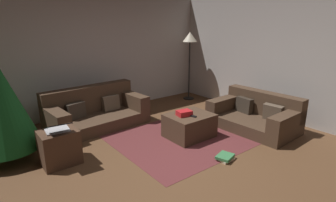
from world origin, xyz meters
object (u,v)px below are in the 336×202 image
at_px(christmas_tree, 0,103).
at_px(book_stack, 225,157).
at_px(couch_left, 95,112).
at_px(ottoman, 189,126).
at_px(couch_right, 256,115).
at_px(side_table, 59,147).
at_px(tv_remote, 192,116).
at_px(gift_box, 184,113).
at_px(corner_lamp, 190,42).
at_px(laptop, 58,128).

distance_m(christmas_tree, book_stack, 3.37).
relative_size(couch_left, ottoman, 2.46).
bearing_deg(book_stack, couch_right, 19.25).
distance_m(ottoman, side_table, 2.19).
distance_m(tv_remote, christmas_tree, 2.95).
distance_m(ottoman, gift_box, 0.28).
bearing_deg(christmas_tree, couch_right, -20.59).
relative_size(couch_left, side_table, 3.74).
relative_size(gift_box, side_table, 0.47).
xyz_separation_m(couch_left, couch_right, (2.41, -2.03, -0.03)).
distance_m(ottoman, book_stack, 1.01).
distance_m(tv_remote, corner_lamp, 2.81).
height_order(laptop, corner_lamp, corner_lamp).
relative_size(couch_right, book_stack, 5.18).
bearing_deg(gift_box, christmas_tree, 158.61).
bearing_deg(side_table, couch_left, 46.76).
relative_size(couch_right, side_table, 3.11).
bearing_deg(corner_lamp, side_table, -159.77).
distance_m(ottoman, laptop, 2.21).
xyz_separation_m(couch_right, corner_lamp, (0.36, 2.33, 1.23)).
bearing_deg(side_table, ottoman, -12.00).
relative_size(christmas_tree, corner_lamp, 0.95).
xyz_separation_m(couch_left, laptop, (-1.05, -1.17, 0.28)).
height_order(ottoman, christmas_tree, christmas_tree).
distance_m(couch_left, ottoman, 1.91).
distance_m(gift_box, side_table, 2.09).
relative_size(ottoman, side_table, 1.52).
bearing_deg(couch_right, side_table, 72.78).
distance_m(tv_remote, book_stack, 0.97).
bearing_deg(side_table, couch_right, -14.98).
height_order(christmas_tree, side_table, christmas_tree).
bearing_deg(couch_right, ottoman, 68.11).
bearing_deg(book_stack, couch_left, 110.16).
height_order(book_stack, corner_lamp, corner_lamp).
bearing_deg(ottoman, side_table, 168.00).
relative_size(couch_left, laptop, 4.29).
bearing_deg(gift_box, book_stack, -92.93).
xyz_separation_m(ottoman, tv_remote, (-0.03, -0.10, 0.22)).
bearing_deg(tv_remote, christmas_tree, 146.60).
height_order(ottoman, corner_lamp, corner_lamp).
xyz_separation_m(couch_right, gift_box, (-1.42, 0.49, 0.21)).
bearing_deg(laptop, gift_box, -10.20).
xyz_separation_m(couch_right, christmas_tree, (-4.03, 1.51, 0.63)).
relative_size(couch_right, tv_remote, 10.10).
relative_size(couch_right, gift_box, 6.57).
bearing_deg(couch_right, corner_lamp, -10.98).
bearing_deg(side_table, laptop, -95.60).
relative_size(side_table, corner_lamp, 0.30).
bearing_deg(ottoman, gift_box, 167.97).
distance_m(couch_left, corner_lamp, 3.03).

